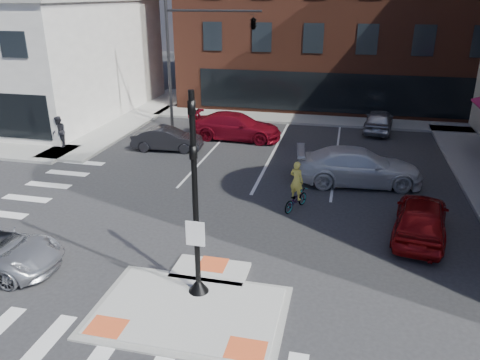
% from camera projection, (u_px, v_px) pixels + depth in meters
% --- Properties ---
extents(ground, '(120.00, 120.00, 0.00)m').
position_uv_depth(ground, '(195.00, 302.00, 13.59)').
color(ground, '#28282B').
rests_on(ground, ground).
extents(refuge_island, '(5.40, 4.65, 0.13)m').
position_uv_depth(refuge_island, '(192.00, 306.00, 13.34)').
color(refuge_island, gray).
rests_on(refuge_island, ground).
extents(sidewalk_nw, '(23.50, 20.50, 0.15)m').
position_uv_depth(sidewalk_nw, '(26.00, 128.00, 30.91)').
color(sidewalk_nw, gray).
rests_on(sidewalk_nw, ground).
extents(sidewalk_n, '(26.00, 3.00, 0.15)m').
position_uv_depth(sidewalk_n, '(333.00, 120.00, 32.84)').
color(sidewalk_n, gray).
rests_on(sidewalk_n, ground).
extents(building_n, '(24.40, 18.40, 15.50)m').
position_uv_depth(building_n, '(346.00, 1.00, 39.02)').
color(building_n, '#55271A').
rests_on(building_n, ground).
extents(building_far_left, '(10.00, 12.00, 10.00)m').
position_uv_depth(building_far_left, '(291.00, 22.00, 59.63)').
color(building_far_left, slate).
rests_on(building_far_left, ground).
extents(building_far_right, '(12.00, 12.00, 12.00)m').
position_uv_depth(building_far_right, '(397.00, 14.00, 58.34)').
color(building_far_right, brown).
rests_on(building_far_right, ground).
extents(signal_pole, '(0.60, 0.60, 5.98)m').
position_uv_depth(signal_pole, '(196.00, 224.00, 13.07)').
color(signal_pole, black).
rests_on(signal_pole, refuge_island).
extents(mast_arm_signal, '(6.10, 2.24, 8.00)m').
position_uv_depth(mast_arm_signal, '(230.00, 32.00, 28.31)').
color(mast_arm_signal, black).
rests_on(mast_arm_signal, ground).
extents(red_sedan, '(2.52, 4.72, 1.53)m').
position_uv_depth(red_sedan, '(421.00, 218.00, 17.00)').
color(red_sedan, maroon).
rests_on(red_sedan, ground).
extents(white_pickup, '(6.04, 3.06, 1.68)m').
position_uv_depth(white_pickup, '(358.00, 167.00, 21.82)').
color(white_pickup, white).
rests_on(white_pickup, ground).
extents(bg_car_dark, '(4.07, 1.75, 1.30)m').
position_uv_depth(bg_car_dark, '(167.00, 139.00, 26.62)').
color(bg_car_dark, '#232227').
rests_on(bg_car_dark, ground).
extents(bg_car_silver, '(2.16, 4.44, 1.46)m').
position_uv_depth(bg_car_silver, '(379.00, 121.00, 30.17)').
color(bg_car_silver, '#A9ABB1').
rests_on(bg_car_silver, ground).
extents(bg_car_red, '(5.59, 2.43, 1.60)m').
position_uv_depth(bg_car_red, '(236.00, 126.00, 28.59)').
color(bg_car_red, maroon).
rests_on(bg_car_red, ground).
extents(cyclist, '(1.20, 1.72, 2.09)m').
position_uv_depth(cyclist, '(296.00, 193.00, 19.22)').
color(cyclist, '#3F3F44').
rests_on(cyclist, ground).
extents(pedestrian_a, '(1.10, 1.08, 1.78)m').
position_uv_depth(pedestrian_a, '(59.00, 132.00, 26.58)').
color(pedestrian_a, black).
rests_on(pedestrian_a, sidewalk_nw).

